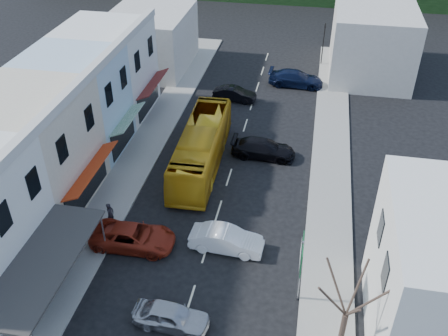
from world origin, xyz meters
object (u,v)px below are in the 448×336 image
Objects in this scene: car_silver at (171,316)px; car_red at (133,237)px; bus at (201,148)px; direction_sign at (300,272)px; car_white at (226,240)px; street_tree at (346,315)px; pedestrian_left at (110,215)px; traffic_signal at (323,44)px.

car_silver and car_red have the same top height.
direction_sign reaches higher than bus.
car_white is 0.59× the size of street_tree.
pedestrian_left is 13.06m from direction_sign.
pedestrian_left is (-6.03, 6.86, 0.30)m from car_silver.
car_red is 1.05× the size of direction_sign.
street_tree is at bearing 92.44° from traffic_signal.
street_tree reaches higher than traffic_signal.
street_tree reaches higher than car_silver.
car_white is at bearing -12.84° from car_silver.
traffic_signal is at bearing 92.87° from street_tree.
bus is 2.50× the size of traffic_signal.
bus is at bearing 10.05° from car_silver.
street_tree is (10.37, -15.77, 2.18)m from bus.
car_white is at bearing 80.46° from traffic_signal.
car_white is at bearing 134.15° from street_tree.
pedestrian_left reaches higher than car_red.
pedestrian_left is (-4.21, -8.15, -0.55)m from bus.
direction_sign is at bearing -122.46° from car_white.
bus is 2.64× the size of direction_sign.
car_white is at bearing 144.43° from direction_sign.
pedestrian_left is 16.67m from street_tree.
pedestrian_left is at bearing 152.41° from street_tree.
car_white is 0.95× the size of traffic_signal.
traffic_signal is at bearing -7.17° from car_silver.
traffic_signal reaches higher than direction_sign.
car_red is 0.99× the size of traffic_signal.
direction_sign is at bearing -61.90° from car_silver.
traffic_signal is (10.67, 31.31, 1.62)m from car_red.
car_silver is 0.96× the size of car_red.
bus is at bearing 24.93° from car_white.
car_red is 33.12m from traffic_signal.
bus is at bearing 68.21° from traffic_signal.
pedestrian_left is 0.37× the size of traffic_signal.
car_red is at bearing 70.75° from traffic_signal.
direction_sign reaches higher than pedestrian_left.
traffic_signal reaches higher than bus.
car_white is 1.00× the size of direction_sign.
traffic_signal is (8.49, 21.72, 0.77)m from bus.
car_white is 2.59× the size of pedestrian_left.
car_red is 0.62× the size of street_tree.
pedestrian_left is 0.39× the size of direction_sign.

